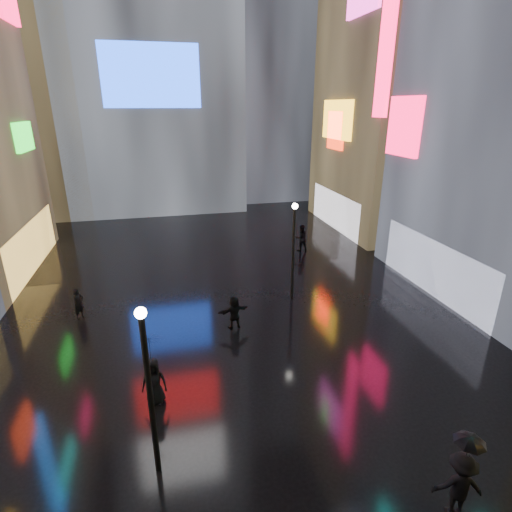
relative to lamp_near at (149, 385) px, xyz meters
name	(u,v)px	position (x,y,z in m)	size (l,w,h in m)	color
ground	(223,290)	(3.62, 11.25, -2.94)	(140.00, 140.00, 0.00)	black
building_right_far	(407,45)	(19.60, 21.25, 11.03)	(10.28, 12.00, 28.00)	black
tower_flank_right	(265,31)	(12.62, 37.25, 14.06)	(12.00, 12.00, 34.00)	black
tower_flank_left	(21,65)	(-10.38, 33.25, 10.06)	(10.00, 10.00, 26.00)	black
lamp_near	(149,385)	(0.00, 0.00, 0.00)	(0.30, 0.30, 5.20)	black
lamp_far	(294,246)	(7.07, 9.45, 0.00)	(0.30, 0.30, 5.20)	black
pedestrian_2	(459,485)	(7.29, -3.03, -2.01)	(1.21, 0.70, 1.88)	black
pedestrian_4	(154,382)	(-0.05, 2.85, -2.07)	(0.85, 0.55, 1.74)	black
pedestrian_5	(234,312)	(3.52, 7.16, -2.15)	(1.47, 0.47, 1.58)	black
pedestrian_6	(79,304)	(-3.61, 9.75, -2.17)	(0.56, 0.37, 1.54)	black
pedestrian_7	(301,238)	(10.03, 16.43, -2.00)	(0.92, 0.72, 1.90)	black
umbrella_1	(469,446)	(7.29, -3.03, -0.75)	(0.72, 0.72, 0.63)	black
umbrella_2	(151,349)	(-0.05, 2.85, -0.76)	(0.97, 0.99, 0.89)	black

